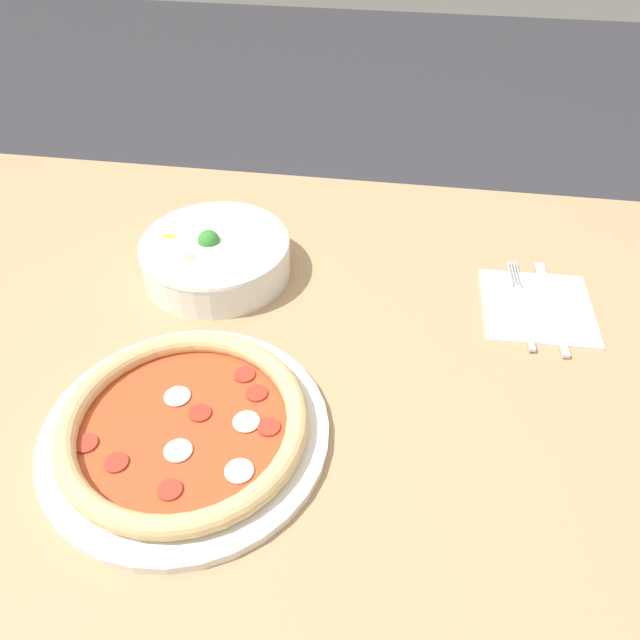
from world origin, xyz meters
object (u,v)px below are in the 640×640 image
at_px(pizza, 184,427).
at_px(knife, 553,310).
at_px(fork, 521,304).
at_px(bowl, 216,255).

height_order(pizza, knife, pizza).
xyz_separation_m(fork, knife, (0.04, -0.01, -0.00)).
distance_m(bowl, fork, 0.45).
distance_m(pizza, bowl, 0.31).
relative_size(fork, knife, 0.96).
xyz_separation_m(pizza, fork, (0.40, 0.29, -0.01)).
distance_m(fork, knife, 0.04).
height_order(bowl, knife, bowl).
bearing_deg(fork, knife, -102.80).
relative_size(bowl, knife, 1.10).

